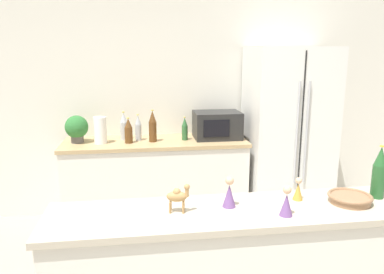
# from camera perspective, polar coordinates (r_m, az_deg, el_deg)

# --- Properties ---
(wall_back) EXTENTS (8.00, 0.06, 2.55)m
(wall_back) POSITION_cam_1_polar(r_m,az_deg,el_deg) (4.14, -1.85, 5.92)
(wall_back) COLOR silver
(wall_back) RESTS_ON ground_plane
(back_counter) EXTENTS (1.87, 0.63, 0.88)m
(back_counter) POSITION_cam_1_polar(r_m,az_deg,el_deg) (3.99, -5.48, -6.69)
(back_counter) COLOR silver
(back_counter) RESTS_ON ground_plane
(refrigerator) EXTENTS (0.85, 0.70, 1.82)m
(refrigerator) POSITION_cam_1_polar(r_m,az_deg,el_deg) (4.11, 14.32, 0.33)
(refrigerator) COLOR white
(refrigerator) RESTS_ON ground_plane
(potted_plant) EXTENTS (0.23, 0.23, 0.28)m
(potted_plant) POSITION_cam_1_polar(r_m,az_deg,el_deg) (3.89, -17.17, 1.33)
(potted_plant) COLOR #595451
(potted_plant) RESTS_ON back_counter
(paper_towel_roll) EXTENTS (0.12, 0.12, 0.27)m
(paper_towel_roll) POSITION_cam_1_polar(r_m,az_deg,el_deg) (3.80, -13.81, 1.01)
(paper_towel_roll) COLOR white
(paper_towel_roll) RESTS_ON back_counter
(microwave) EXTENTS (0.48, 0.37, 0.28)m
(microwave) POSITION_cam_1_polar(r_m,az_deg,el_deg) (3.93, 3.84, 1.84)
(microwave) COLOR black
(microwave) RESTS_ON back_counter
(back_bottle_0) EXTENTS (0.08, 0.08, 0.32)m
(back_bottle_0) POSITION_cam_1_polar(r_m,az_deg,el_deg) (3.78, -6.02, 1.60)
(back_bottle_0) COLOR brown
(back_bottle_0) RESTS_ON back_counter
(back_bottle_1) EXTENTS (0.07, 0.07, 0.27)m
(back_bottle_1) POSITION_cam_1_polar(r_m,az_deg,el_deg) (3.86, -8.20, 1.36)
(back_bottle_1) COLOR #B2B7BC
(back_bottle_1) RESTS_ON back_counter
(back_bottle_2) EXTENTS (0.08, 0.08, 0.29)m
(back_bottle_2) POSITION_cam_1_polar(r_m,az_deg,el_deg) (3.92, -10.35, 1.60)
(back_bottle_2) COLOR #B2B7BC
(back_bottle_2) RESTS_ON back_counter
(back_bottle_3) EXTENTS (0.06, 0.06, 0.24)m
(back_bottle_3) POSITION_cam_1_polar(r_m,az_deg,el_deg) (3.84, -1.12, 1.22)
(back_bottle_3) COLOR #2D6033
(back_bottle_3) RESTS_ON back_counter
(back_bottle_4) EXTENTS (0.08, 0.08, 0.26)m
(back_bottle_4) POSITION_cam_1_polar(r_m,az_deg,el_deg) (3.76, -9.65, 0.91)
(back_bottle_4) COLOR brown
(back_bottle_4) RESTS_ON back_counter
(wine_bottle) EXTENTS (0.08, 0.08, 0.31)m
(wine_bottle) POSITION_cam_1_polar(r_m,az_deg,el_deg) (2.40, 26.62, -4.91)
(wine_bottle) COLOR #235628
(wine_bottle) RESTS_ON bar_counter
(fruit_bowl) EXTENTS (0.24, 0.24, 0.05)m
(fruit_bowl) POSITION_cam_1_polar(r_m,az_deg,el_deg) (2.29, 22.91, -8.57)
(fruit_bowl) COLOR #8C6647
(fruit_bowl) RESTS_ON bar_counter
(camel_figurine) EXTENTS (0.13, 0.07, 0.16)m
(camel_figurine) POSITION_cam_1_polar(r_m,az_deg,el_deg) (1.98, -2.19, -8.95)
(camel_figurine) COLOR #A87F4C
(camel_figurine) RESTS_ON bar_counter
(wise_man_figurine_blue) EXTENTS (0.07, 0.07, 0.17)m
(wise_man_figurine_blue) POSITION_cam_1_polar(r_m,az_deg,el_deg) (2.06, 5.70, -8.61)
(wise_man_figurine_blue) COLOR #6B4784
(wise_man_figurine_blue) RESTS_ON bar_counter
(wise_man_figurine_crimson) EXTENTS (0.06, 0.06, 0.13)m
(wise_man_figurine_crimson) POSITION_cam_1_polar(r_m,az_deg,el_deg) (2.23, 15.87, -7.80)
(wise_man_figurine_crimson) COLOR #B28933
(wise_man_figurine_crimson) RESTS_ON bar_counter
(wise_man_figurine_purple) EXTENTS (0.07, 0.07, 0.16)m
(wise_man_figurine_purple) POSITION_cam_1_polar(r_m,az_deg,el_deg) (2.00, 14.20, -9.70)
(wise_man_figurine_purple) COLOR #6B4784
(wise_man_figurine_purple) RESTS_ON bar_counter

